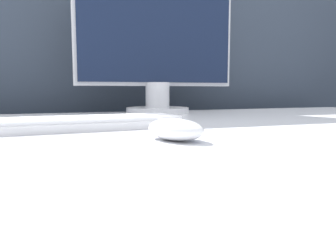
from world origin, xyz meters
TOP-DOWN VIEW (x-y plane):
  - partition_panel at (0.00, 0.73)m, footprint 5.00×0.03m
  - computer_mouse_near at (-0.01, -0.12)m, footprint 0.10×0.12m
  - keyboard at (-0.11, 0.09)m, footprint 0.38×0.15m
  - monitor at (0.15, 0.47)m, footprint 0.55×0.21m

SIDE VIEW (x-z plane):
  - partition_panel at x=0.00m, z-range 0.00..1.26m
  - keyboard at x=-0.11m, z-range 0.71..0.73m
  - computer_mouse_near at x=-0.01m, z-range 0.71..0.74m
  - monitor at x=0.15m, z-range 0.71..1.23m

